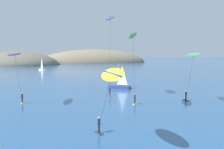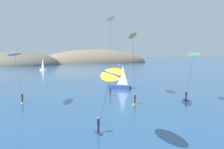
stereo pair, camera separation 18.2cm
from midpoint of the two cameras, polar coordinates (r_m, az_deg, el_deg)
headland_island at (r=180.61m, az=-17.57°, el=1.92°), size 153.32×50.24×18.88m
sailboat_near at (r=62.38m, az=1.47°, el=-2.32°), size 4.94×4.84×5.70m
sailboat_far at (r=123.99m, az=-13.70°, el=1.09°), size 2.62×5.94×5.70m
kitesurfer_green at (r=45.57m, az=16.29°, el=3.25°), size 3.08×6.81×8.20m
kitesurfer_lime at (r=39.30m, az=4.40°, el=6.72°), size 5.07×7.84×10.94m
kitesurfer_yellow at (r=23.24m, az=-0.23°, el=-0.82°), size 2.05×9.21×7.03m
kitesurfer_white at (r=49.32m, az=-0.25°, el=10.15°), size 3.26×6.55×14.29m
kitesurfer_pink at (r=43.86m, az=-18.91°, el=3.08°), size 2.94×6.94×8.14m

